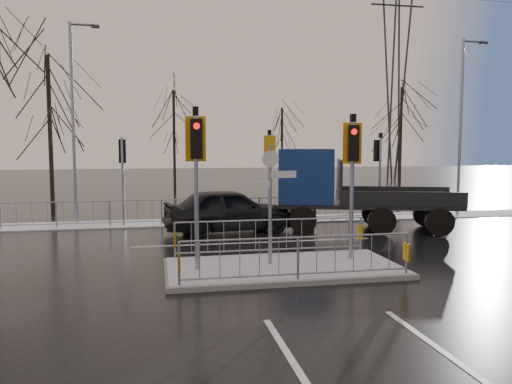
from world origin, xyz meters
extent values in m
plane|color=black|center=(0.00, 0.00, 0.00)|extent=(120.00, 120.00, 0.00)
cube|color=white|center=(0.00, 8.60, 0.02)|extent=(30.00, 2.00, 0.04)
cube|color=silver|center=(-1.20, -5.50, 0.00)|extent=(0.12, 4.00, 0.01)
cube|color=silver|center=(1.20, -5.50, 0.00)|extent=(0.12, 4.00, 0.01)
cube|color=silver|center=(0.00, 3.80, 0.00)|extent=(8.00, 0.15, 0.01)
cube|color=slate|center=(0.00, 0.00, 0.06)|extent=(6.00, 3.00, 0.12)
cube|color=white|center=(0.00, 0.00, 0.14)|extent=(5.85, 2.85, 0.03)
cube|color=gold|center=(-2.70, -1.38, 0.67)|extent=(0.05, 0.28, 0.42)
cube|color=gold|center=(2.70, -1.38, 0.67)|extent=(0.05, 0.28, 0.42)
cube|color=gold|center=(-2.70, 1.38, 0.67)|extent=(0.05, 0.28, 0.42)
cube|color=gold|center=(2.70, 1.38, 0.67)|extent=(0.05, 0.28, 0.42)
cylinder|color=gray|center=(-2.20, 0.00, 2.02)|extent=(0.11, 0.11, 3.80)
cube|color=black|center=(-2.20, -0.18, 3.37)|extent=(0.28, 0.22, 0.95)
cylinder|color=red|center=(-2.20, -0.29, 3.67)|extent=(0.16, 0.04, 0.16)
cube|color=#E0A00D|center=(-2.20, 0.07, 3.37)|extent=(0.50, 0.03, 1.10)
cube|color=black|center=(-2.20, 0.00, 4.04)|extent=(0.14, 0.14, 0.22)
cylinder|color=gray|center=(2.00, 0.40, 1.97)|extent=(0.11, 0.11, 3.70)
cube|color=black|center=(1.95, 0.23, 3.27)|extent=(0.33, 0.28, 0.95)
cylinder|color=red|center=(1.93, 0.12, 3.57)|extent=(0.16, 0.08, 0.16)
cube|color=#E0A00D|center=(2.02, 0.47, 3.27)|extent=(0.49, 0.16, 1.10)
cube|color=black|center=(2.00, 0.40, 3.94)|extent=(0.14, 0.14, 0.22)
cylinder|color=gray|center=(-0.30, 0.20, 1.67)|extent=(0.09, 0.09, 3.10)
cube|color=silver|center=(0.05, 0.20, 2.47)|extent=(0.70, 0.14, 0.18)
cube|color=silver|center=(-0.62, 0.20, 2.22)|extent=(0.62, 0.15, 0.18)
cylinder|color=silver|center=(-0.30, 0.17, 2.87)|extent=(0.44, 0.03, 0.44)
cylinder|color=gray|center=(-4.50, 8.30, 1.79)|extent=(0.11, 0.11, 3.50)
cube|color=black|center=(-4.50, 8.48, 2.99)|extent=(0.28, 0.22, 0.95)
cylinder|color=red|center=(-4.50, 8.59, 3.29)|extent=(0.16, 0.04, 0.16)
cylinder|color=gray|center=(1.50, 8.30, 1.84)|extent=(0.11, 0.11, 3.60)
cube|color=black|center=(1.50, 8.48, 3.09)|extent=(0.28, 0.22, 0.95)
cylinder|color=red|center=(1.50, 8.59, 3.39)|extent=(0.16, 0.04, 0.16)
cube|color=#E0A00D|center=(1.50, 8.23, 3.09)|extent=(0.50, 0.03, 1.10)
cube|color=black|center=(1.50, 8.30, 3.76)|extent=(0.14, 0.14, 0.22)
cylinder|color=gray|center=(6.50, 8.30, 1.79)|extent=(0.11, 0.11, 3.50)
cube|color=black|center=(6.45, 8.47, 2.99)|extent=(0.33, 0.28, 0.95)
cylinder|color=red|center=(6.43, 8.58, 3.29)|extent=(0.16, 0.08, 0.16)
cube|color=black|center=(6.50, 8.30, 3.66)|extent=(0.14, 0.14, 0.22)
imported|color=black|center=(-0.54, 6.01, 0.82)|extent=(5.08, 2.67, 1.65)
cylinder|color=black|center=(2.07, 5.18, 0.50)|extent=(1.05, 0.59, 1.01)
cylinder|color=black|center=(2.70, 7.20, 0.50)|extent=(1.05, 0.59, 1.01)
cylinder|color=black|center=(4.76, 4.34, 0.50)|extent=(1.05, 0.59, 1.01)
cylinder|color=black|center=(5.40, 6.36, 0.50)|extent=(1.05, 0.59, 1.01)
cylinder|color=black|center=(6.69, 3.74, 0.50)|extent=(1.05, 0.59, 1.01)
cylinder|color=black|center=(7.32, 5.76, 0.50)|extent=(1.05, 0.59, 1.01)
cube|color=black|center=(4.69, 5.47, 0.99)|extent=(7.04, 4.19, 0.16)
cube|color=navy|center=(2.48, 6.16, 2.08)|extent=(2.65, 2.91, 2.02)
cube|color=black|center=(3.42, 5.87, 2.48)|extent=(0.64, 1.94, 1.11)
cube|color=#2D3033|center=(1.90, 6.34, 0.96)|extent=(0.81, 2.25, 0.35)
cube|color=black|center=(5.75, 5.14, 1.13)|extent=(4.95, 3.63, 0.12)
cube|color=black|center=(3.68, 5.78, 1.94)|extent=(0.80, 2.33, 1.51)
cylinder|color=black|center=(-8.00, 12.50, 3.68)|extent=(0.20, 0.20, 7.36)
cylinder|color=black|center=(-2.00, 22.00, 3.45)|extent=(0.19, 0.19, 6.90)
cylinder|color=black|center=(6.00, 24.00, 2.99)|extent=(0.16, 0.16, 5.98)
cylinder|color=black|center=(14.00, 21.00, 3.68)|extent=(0.20, 0.20, 7.36)
cylinder|color=gray|center=(10.50, 8.50, 4.00)|extent=(0.14, 0.14, 8.00)
cylinder|color=gray|center=(11.00, 8.50, 7.90)|extent=(1.00, 0.10, 0.10)
cube|color=#2D3033|center=(11.50, 8.50, 7.85)|extent=(0.35, 0.18, 0.12)
cylinder|color=gray|center=(-6.50, 9.50, 4.10)|extent=(0.14, 0.14, 8.20)
cylinder|color=gray|center=(-6.00, 9.50, 8.10)|extent=(1.00, 0.10, 0.10)
cube|color=#2D3033|center=(-5.50, 9.50, 8.05)|extent=(0.35, 0.18, 0.12)
cylinder|color=#2D3033|center=(18.60, 30.60, 10.00)|extent=(1.18, 1.18, 19.97)
cylinder|color=#2D3033|center=(17.40, 30.60, 10.00)|extent=(1.18, 1.18, 19.97)
cylinder|color=#2D3033|center=(18.60, 29.40, 10.00)|extent=(1.18, 1.18, 19.97)
cylinder|color=#2D3033|center=(17.40, 29.40, 10.00)|extent=(1.18, 1.18, 19.97)
cylinder|color=#2D3033|center=(18.00, 30.00, 15.60)|extent=(5.00, 0.16, 0.16)
camera|label=1|loc=(-3.12, -12.21, 3.20)|focal=35.00mm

